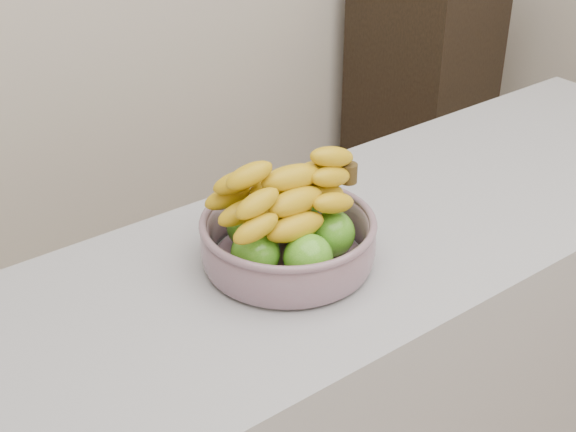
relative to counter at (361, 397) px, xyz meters
The scene contains 3 objects.
counter is the anchor object (origin of this frame).
cabinet 1.79m from the counter, 40.08° to the left, with size 0.54×0.43×0.97m, color black.
fruit_bowl 0.55m from the counter, behind, with size 0.32×0.32×0.20m.
Camera 1 is at (-0.96, -0.36, 1.72)m, focal length 50.00 mm.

